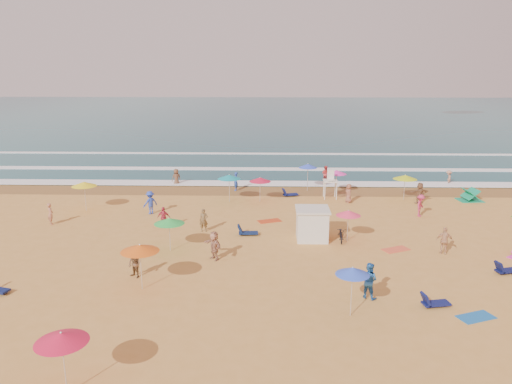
{
  "coord_description": "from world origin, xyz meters",
  "views": [
    {
      "loc": [
        -0.56,
        -32.24,
        11.17
      ],
      "look_at": [
        -1.59,
        6.0,
        1.5
      ],
      "focal_mm": 35.0,
      "sensor_mm": 36.0,
      "label": 1
    }
  ],
  "objects": [
    {
      "name": "ocean",
      "position": [
        0.0,
        84.0,
        0.0
      ],
      "size": [
        220.0,
        140.0,
        0.18
      ],
      "primitive_type": "cube",
      "color": "#0C4756",
      "rests_on": "ground"
    },
    {
      "name": "beach_umbrellas",
      "position": [
        -0.73,
        0.54,
        2.11
      ],
      "size": [
        60.57,
        31.42,
        0.77
      ],
      "color": "green",
      "rests_on": "ground"
    },
    {
      "name": "ground",
      "position": [
        0.0,
        0.0,
        0.0
      ],
      "size": [
        220.0,
        220.0,
        0.0
      ],
      "primitive_type": "plane",
      "color": "gold",
      "rests_on": "ground"
    },
    {
      "name": "bicycle",
      "position": [
        4.2,
        -1.07,
        0.48
      ],
      "size": [
        0.77,
        1.88,
        0.97
      ],
      "primitive_type": "imported",
      "rotation": [
        0.0,
        0.0,
        -0.07
      ],
      "color": "black",
      "rests_on": "ground"
    },
    {
      "name": "wet_sand",
      "position": [
        0.0,
        12.5,
        0.01
      ],
      "size": [
        220.0,
        220.0,
        0.0
      ],
      "primitive_type": "plane",
      "color": "olive",
      "rests_on": "ground"
    },
    {
      "name": "towels",
      "position": [
        1.74,
        -3.72,
        0.01
      ],
      "size": [
        47.81,
        24.51,
        0.03
      ],
      "color": "red",
      "rests_on": "ground"
    },
    {
      "name": "lifeguard_stand",
      "position": [
        4.75,
        9.91,
        1.05
      ],
      "size": [
        1.2,
        1.2,
        2.1
      ],
      "primitive_type": null,
      "color": "white",
      "rests_on": "ground"
    },
    {
      "name": "cabana",
      "position": [
        2.3,
        -0.77,
        1.0
      ],
      "size": [
        2.0,
        2.0,
        2.0
      ],
      "primitive_type": "cube",
      "color": "silver",
      "rests_on": "ground"
    },
    {
      "name": "beachgoers",
      "position": [
        0.54,
        3.79,
        0.81
      ],
      "size": [
        42.04,
        27.7,
        2.09
      ],
      "color": "brown",
      "rests_on": "ground"
    },
    {
      "name": "popup_tents",
      "position": [
        15.84,
        2.83,
        0.6
      ],
      "size": [
        3.99,
        15.43,
        1.2
      ],
      "color": "#E733B7",
      "rests_on": "ground"
    },
    {
      "name": "surf_foam",
      "position": [
        0.0,
        21.32,
        0.1
      ],
      "size": [
        200.0,
        18.7,
        0.05
      ],
      "color": "white",
      "rests_on": "ground"
    },
    {
      "name": "loungers",
      "position": [
        3.91,
        -2.82,
        0.17
      ],
      "size": [
        59.45,
        21.55,
        0.34
      ],
      "color": "#101F51",
      "rests_on": "ground"
    },
    {
      "name": "cabana_roof",
      "position": [
        2.3,
        -0.77,
        2.06
      ],
      "size": [
        2.2,
        2.2,
        0.12
      ],
      "primitive_type": "cube",
      "color": "silver",
      "rests_on": "cabana"
    }
  ]
}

